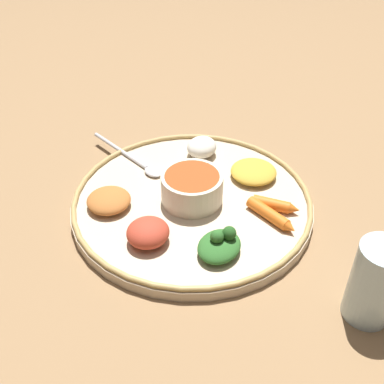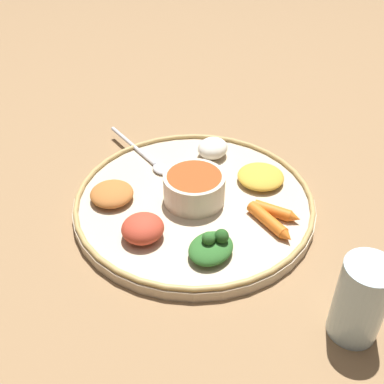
# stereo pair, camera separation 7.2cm
# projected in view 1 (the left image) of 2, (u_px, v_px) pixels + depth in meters

# --- Properties ---
(ground_plane) EXTENTS (2.40, 2.40, 0.00)m
(ground_plane) POSITION_uv_depth(u_px,v_px,m) (192.00, 208.00, 0.74)
(ground_plane) COLOR olive
(platter) EXTENTS (0.37, 0.37, 0.02)m
(platter) POSITION_uv_depth(u_px,v_px,m) (192.00, 204.00, 0.74)
(platter) COLOR #C6B293
(platter) RESTS_ON ground_plane
(platter_rim) EXTENTS (0.37, 0.37, 0.01)m
(platter_rim) POSITION_uv_depth(u_px,v_px,m) (192.00, 198.00, 0.73)
(platter_rim) COLOR tan
(platter_rim) RESTS_ON platter
(center_bowl) EXTENTS (0.09, 0.09, 0.05)m
(center_bowl) POSITION_uv_depth(u_px,v_px,m) (192.00, 187.00, 0.72)
(center_bowl) COLOR beige
(center_bowl) RESTS_ON platter
(spoon) EXTENTS (0.12, 0.15, 0.01)m
(spoon) POSITION_uv_depth(u_px,v_px,m) (136.00, 161.00, 0.81)
(spoon) COLOR silver
(spoon) RESTS_ON platter
(greens_pile) EXTENTS (0.09, 0.09, 0.04)m
(greens_pile) POSITION_uv_depth(u_px,v_px,m) (220.00, 245.00, 0.64)
(greens_pile) COLOR #2D6628
(greens_pile) RESTS_ON platter
(carrot_near_spoon) EXTENTS (0.06, 0.08, 0.02)m
(carrot_near_spoon) POSITION_uv_depth(u_px,v_px,m) (271.00, 215.00, 0.69)
(carrot_near_spoon) COLOR orange
(carrot_near_spoon) RESTS_ON platter
(carrot_outer) EXTENTS (0.07, 0.05, 0.02)m
(carrot_outer) POSITION_uv_depth(u_px,v_px,m) (275.00, 205.00, 0.71)
(carrot_outer) COLOR orange
(carrot_outer) RESTS_ON platter
(mound_rice_white) EXTENTS (0.07, 0.07, 0.03)m
(mound_rice_white) POSITION_uv_depth(u_px,v_px,m) (202.00, 147.00, 0.82)
(mound_rice_white) COLOR silver
(mound_rice_white) RESTS_ON platter
(mound_chickpea) EXTENTS (0.08, 0.08, 0.02)m
(mound_chickpea) POSITION_uv_depth(u_px,v_px,m) (109.00, 199.00, 0.72)
(mound_chickpea) COLOR #B2662D
(mound_chickpea) RESTS_ON platter
(mound_berbere_red) EXTENTS (0.08, 0.08, 0.03)m
(mound_berbere_red) POSITION_uv_depth(u_px,v_px,m) (148.00, 232.00, 0.65)
(mound_berbere_red) COLOR #B73D28
(mound_berbere_red) RESTS_ON platter
(mound_lentil_yellow) EXTENTS (0.11, 0.11, 0.02)m
(mound_lentil_yellow) POSITION_uv_depth(u_px,v_px,m) (254.00, 172.00, 0.78)
(mound_lentil_yellow) COLOR gold
(mound_lentil_yellow) RESTS_ON platter
(drinking_glass) EXTENTS (0.06, 0.06, 0.11)m
(drinking_glass) POSITION_uv_depth(u_px,v_px,m) (373.00, 287.00, 0.56)
(drinking_glass) COLOR silver
(drinking_glass) RESTS_ON ground_plane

